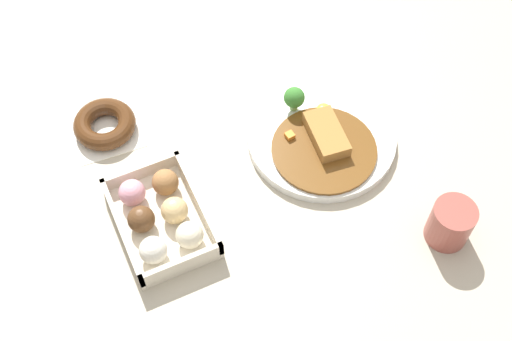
# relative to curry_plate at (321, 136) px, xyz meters

# --- Properties ---
(ground_plane) EXTENTS (1.60, 1.60, 0.00)m
(ground_plane) POSITION_rel_curry_plate_xyz_m (0.01, -0.12, -0.01)
(ground_plane) COLOR #B2A893
(curry_plate) EXTENTS (0.26, 0.26, 0.07)m
(curry_plate) POSITION_rel_curry_plate_xyz_m (0.00, 0.00, 0.00)
(curry_plate) COLOR white
(curry_plate) RESTS_ON ground_plane
(donut_box) EXTENTS (0.20, 0.14, 0.06)m
(donut_box) POSITION_rel_curry_plate_xyz_m (0.04, -0.32, 0.01)
(donut_box) COLOR beige
(donut_box) RESTS_ON ground_plane
(chocolate_ring_donut) EXTENTS (0.13, 0.13, 0.03)m
(chocolate_ring_donut) POSITION_rel_curry_plate_xyz_m (-0.18, -0.34, 0.00)
(chocolate_ring_donut) COLOR white
(chocolate_ring_donut) RESTS_ON ground_plane
(coffee_mug) EXTENTS (0.07, 0.07, 0.08)m
(coffee_mug) POSITION_rel_curry_plate_xyz_m (0.25, 0.10, 0.02)
(coffee_mug) COLOR #9E4C42
(coffee_mug) RESTS_ON ground_plane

